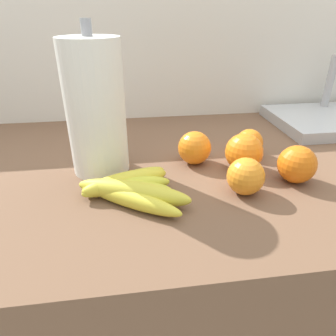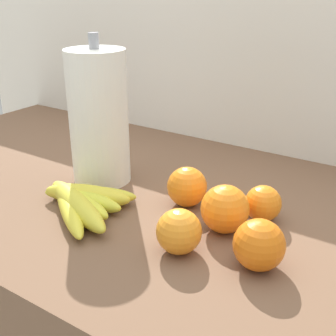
{
  "view_description": "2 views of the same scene",
  "coord_description": "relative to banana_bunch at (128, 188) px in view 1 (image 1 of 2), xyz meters",
  "views": [
    {
      "loc": [
        -0.19,
        -0.61,
        1.26
      ],
      "look_at": [
        -0.12,
        -0.09,
        0.98
      ],
      "focal_mm": 32.23,
      "sensor_mm": 36.0,
      "label": 1
    },
    {
      "loc": [
        0.32,
        -0.62,
        1.33
      ],
      "look_at": [
        -0.05,
        -0.05,
        1.03
      ],
      "focal_mm": 45.98,
      "sensor_mm": 36.0,
      "label": 2
    }
  ],
  "objects": [
    {
      "name": "counter",
      "position": [
        0.2,
        0.12,
        -0.49
      ],
      "size": [
        1.71,
        0.69,
        0.94
      ],
      "primitive_type": "cube",
      "color": "brown",
      "rests_on": "ground"
    },
    {
      "name": "orange_center",
      "position": [
        0.15,
        0.12,
        0.02
      ],
      "size": [
        0.08,
        0.08,
        0.08
      ],
      "primitive_type": "sphere",
      "color": "orange",
      "rests_on": "counter"
    },
    {
      "name": "orange_back_left",
      "position": [
        0.34,
        0.01,
        0.02
      ],
      "size": [
        0.08,
        0.08,
        0.08
      ],
      "primitive_type": "sphere",
      "color": "orange",
      "rests_on": "counter"
    },
    {
      "name": "orange_far_right",
      "position": [
        0.25,
        0.08,
        0.02
      ],
      "size": [
        0.08,
        0.08,
        0.08
      ],
      "primitive_type": "sphere",
      "color": "orange",
      "rests_on": "counter"
    },
    {
      "name": "paper_towel_roll",
      "position": [
        -0.06,
        0.12,
        0.12
      ],
      "size": [
        0.12,
        0.12,
        0.3
      ],
      "color": "white",
      "rests_on": "counter"
    },
    {
      "name": "orange_right",
      "position": [
        0.22,
        -0.01,
        0.02
      ],
      "size": [
        0.07,
        0.07,
        0.07
      ],
      "primitive_type": "sphere",
      "color": "orange",
      "rests_on": "counter"
    },
    {
      "name": "banana_bunch",
      "position": [
        0.0,
        0.0,
        0.0
      ],
      "size": [
        0.22,
        0.19,
        0.04
      ],
      "color": "gold",
      "rests_on": "counter"
    },
    {
      "name": "orange_back_right",
      "position": [
        0.29,
        0.15,
        0.01
      ],
      "size": [
        0.06,
        0.06,
        0.06
      ],
      "primitive_type": "sphere",
      "color": "orange",
      "rests_on": "counter"
    },
    {
      "name": "wall_back",
      "position": [
        0.2,
        0.5,
        -0.31
      ],
      "size": [
        2.11,
        0.06,
        1.3
      ],
      "primitive_type": "cube",
      "color": "silver",
      "rests_on": "ground"
    }
  ]
}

